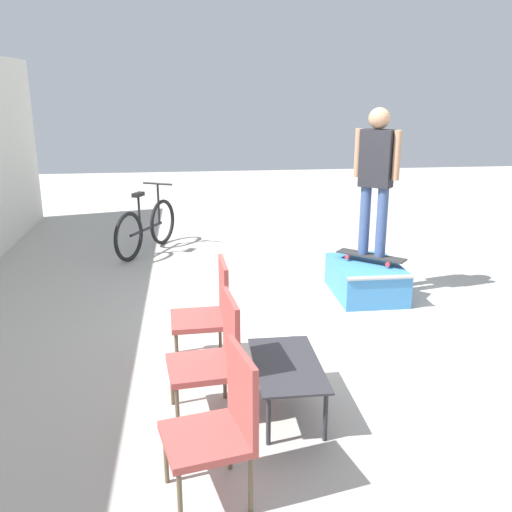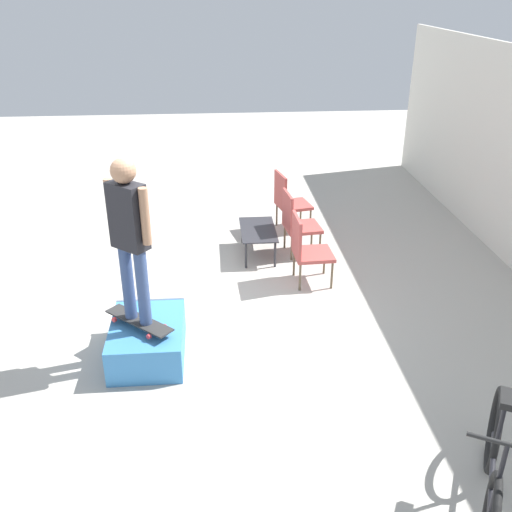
# 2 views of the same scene
# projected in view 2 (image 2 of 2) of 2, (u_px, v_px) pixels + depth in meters

# --- Properties ---
(ground_plane) EXTENTS (24.00, 24.00, 0.00)m
(ground_plane) POSITION_uv_depth(u_px,v_px,m) (205.00, 311.00, 7.29)
(ground_plane) COLOR #B7B2A8
(skate_ramp_box) EXTENTS (1.11, 0.79, 0.43)m
(skate_ramp_box) POSITION_uv_depth(u_px,v_px,m) (148.00, 340.00, 6.34)
(skate_ramp_box) COLOR #3D84C6
(skate_ramp_box) RESTS_ON ground_plane
(skateboard_on_ramp) EXTENTS (0.73, 0.79, 0.07)m
(skateboard_on_ramp) POSITION_uv_depth(u_px,v_px,m) (139.00, 321.00, 6.15)
(skateboard_on_ramp) COLOR #2D2D2D
(skateboard_on_ramp) RESTS_ON skate_ramp_box
(person_skater) EXTENTS (0.40, 0.46, 1.79)m
(person_skater) POSITION_uv_depth(u_px,v_px,m) (129.00, 229.00, 5.68)
(person_skater) COLOR #384C7A
(person_skater) RESTS_ON skateboard_on_ramp
(coffee_table) EXTENTS (0.99, 0.53, 0.42)m
(coffee_table) POSITION_uv_depth(u_px,v_px,m) (258.00, 232.00, 8.63)
(coffee_table) COLOR #2D2D33
(coffee_table) RESTS_ON ground_plane
(patio_chair_left) EXTENTS (0.62, 0.62, 0.99)m
(patio_chair_left) POSITION_uv_depth(u_px,v_px,m) (288.00, 199.00, 9.43)
(patio_chair_left) COLOR brown
(patio_chair_left) RESTS_ON ground_plane
(patio_chair_center) EXTENTS (0.57, 0.57, 0.99)m
(patio_chair_center) POSITION_uv_depth(u_px,v_px,m) (296.00, 221.00, 8.59)
(patio_chair_center) COLOR brown
(patio_chair_center) RESTS_ON ground_plane
(patio_chair_right) EXTENTS (0.54, 0.54, 0.99)m
(patio_chair_right) POSITION_uv_depth(u_px,v_px,m) (306.00, 247.00, 7.74)
(patio_chair_right) COLOR brown
(patio_chair_right) RESTS_ON ground_plane
(bicycle) EXTENTS (1.60, 0.86, 1.05)m
(bicycle) POSITION_uv_depth(u_px,v_px,m) (493.00, 471.00, 4.40)
(bicycle) COLOR black
(bicycle) RESTS_ON ground_plane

